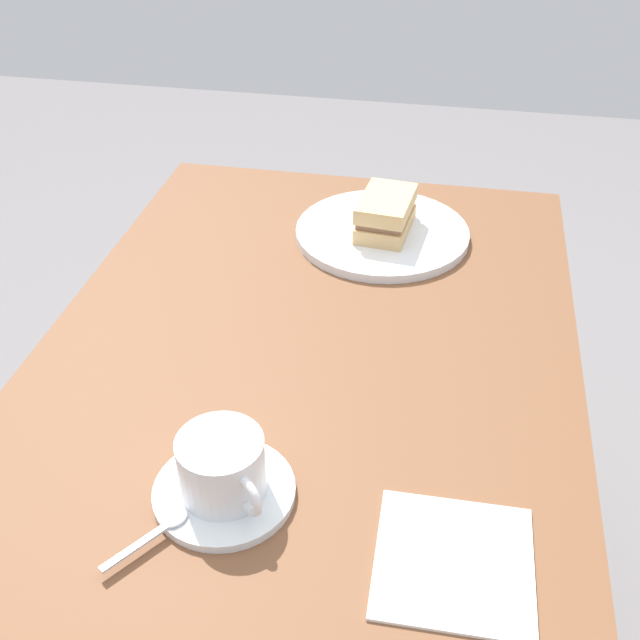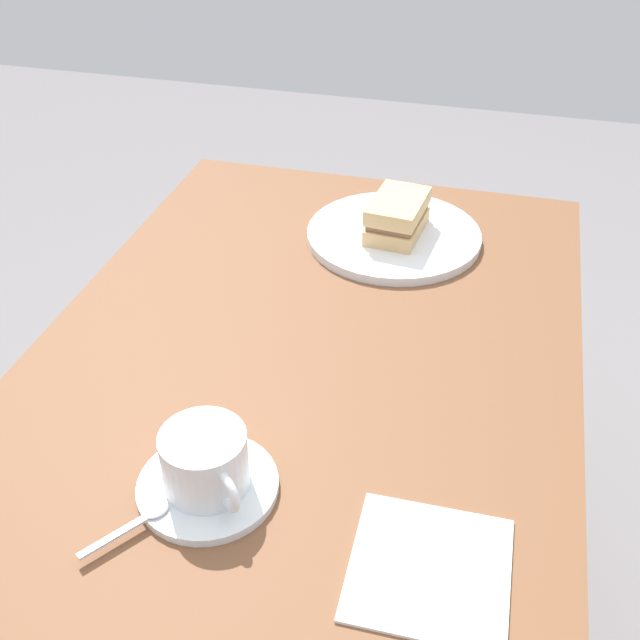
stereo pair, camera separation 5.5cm
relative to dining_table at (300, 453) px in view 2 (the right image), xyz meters
The scene contains 7 objects.
dining_table is the anchor object (origin of this frame).
sandwich_plate 0.38m from the dining_table, 169.94° to the left, with size 0.28×0.28×0.01m, color silver.
sandwich_front 0.40m from the dining_table, 169.13° to the left, with size 0.13×0.09×0.06m.
coffee_saucer 0.28m from the dining_table, ahead, with size 0.15×0.15×0.01m, color white.
coffee_cup 0.30m from the dining_table, ahead, with size 0.10×0.11×0.07m.
spoon 0.34m from the dining_table, 15.68° to the right, with size 0.09×0.07×0.01m.
napkin 0.37m from the dining_table, 38.00° to the left, with size 0.15×0.15×0.00m, color white.
Camera 2 is at (0.72, 0.22, 1.39)m, focal length 43.02 mm.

